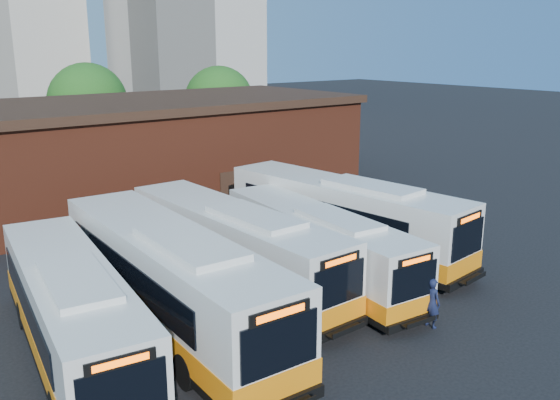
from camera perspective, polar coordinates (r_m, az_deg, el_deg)
ground at (r=24.07m, az=7.37°, el=-9.36°), size 220.00×220.00×0.00m
bus_farwest at (r=20.11m, az=-19.38°, el=-10.45°), size 4.01×12.36×3.32m
bus_west at (r=21.18m, az=-10.55°, el=-7.92°), size 3.36×13.94×3.77m
bus_midwest at (r=24.46m, az=-4.50°, el=-4.86°), size 2.99×12.95×3.51m
bus_mideast at (r=25.10m, az=3.66°, el=-4.67°), size 3.44×11.88×3.20m
bus_east at (r=28.56m, az=6.14°, el=-1.85°), size 4.27×13.66×3.67m
transit_worker at (r=21.96m, az=14.40°, el=-9.55°), size 0.45×0.68×1.84m
depot_building at (r=39.28m, az=-13.50°, el=4.78°), size 28.60×12.60×6.40m
tree_mid at (r=52.70m, az=-17.99°, el=8.92°), size 6.56×6.56×8.36m
tree_east at (r=54.79m, az=-5.88°, el=9.49°), size 6.24×6.24×7.96m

